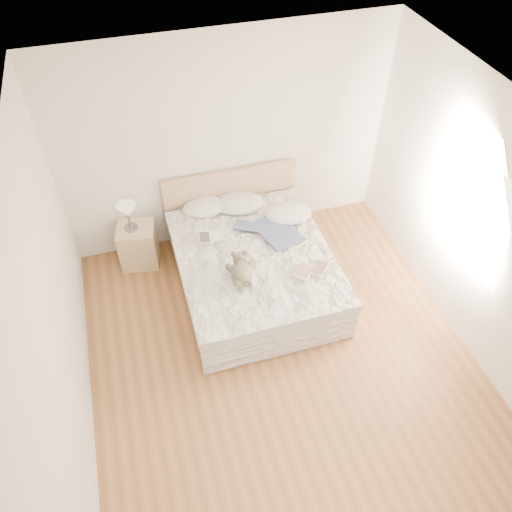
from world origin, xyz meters
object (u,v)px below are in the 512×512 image
at_px(table_lamp, 127,212).
at_px(teddy_bear, 241,276).
at_px(bed, 253,266).
at_px(photo_book, 211,237).
at_px(nightstand, 138,245).
at_px(childrens_book, 312,270).

distance_m(table_lamp, teddy_bear, 1.60).
distance_m(bed, photo_book, 0.61).
bearing_deg(photo_book, nightstand, 156.11).
relative_size(nightstand, table_lamp, 1.55).
bearing_deg(teddy_bear, photo_book, 109.39).
distance_m(bed, nightstand, 1.48).
relative_size(table_lamp, photo_book, 1.19).
bearing_deg(childrens_book, teddy_bear, -147.78).
bearing_deg(childrens_book, nightstand, -176.10).
bearing_deg(teddy_bear, table_lamp, 137.05).
height_order(bed, table_lamp, bed).
xyz_separation_m(bed, childrens_book, (0.52, -0.52, 0.32)).
relative_size(nightstand, photo_book, 1.85).
bearing_deg(photo_book, teddy_bear, -71.00).
relative_size(photo_book, teddy_bear, 0.79).
bearing_deg(nightstand, bed, -31.78).
distance_m(nightstand, childrens_book, 2.23).
distance_m(photo_book, teddy_bear, 0.73).
bearing_deg(table_lamp, bed, -31.50).
bearing_deg(bed, nightstand, 148.22).
xyz_separation_m(nightstand, childrens_book, (1.78, -1.30, 0.35)).
height_order(bed, photo_book, bed).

